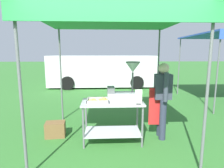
% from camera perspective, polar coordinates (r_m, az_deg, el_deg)
% --- Properties ---
extents(ground_plane, '(70.00, 70.00, 0.00)m').
position_cam_1_polar(ground_plane, '(8.42, -1.52, -2.92)').
color(ground_plane, '#33702D').
extents(stall_canopy, '(2.82, 2.61, 2.48)m').
position_cam_1_polar(stall_canopy, '(3.71, 0.08, 18.60)').
color(stall_canopy, slate).
rests_on(stall_canopy, ground).
extents(donut_cart, '(1.22, 0.63, 0.85)m').
position_cam_1_polar(donut_cart, '(3.75, 0.15, -9.03)').
color(donut_cart, '#B7B7BC').
rests_on(donut_cart, ground).
extents(donut_tray, '(0.43, 0.33, 0.07)m').
position_cam_1_polar(donut_tray, '(3.64, -4.16, -5.25)').
color(donut_tray, '#B7B7BC').
rests_on(donut_tray, donut_cart).
extents(donut_fryer, '(0.64, 0.28, 0.79)m').
position_cam_1_polar(donut_fryer, '(3.65, 3.86, -0.81)').
color(donut_fryer, '#B7B7BC').
rests_on(donut_fryer, donut_cart).
extents(menu_sign, '(0.13, 0.05, 0.29)m').
position_cam_1_polar(menu_sign, '(3.49, 8.28, -4.29)').
color(menu_sign, black).
rests_on(menu_sign, donut_cart).
extents(vendor, '(0.46, 0.53, 1.61)m').
position_cam_1_polar(vendor, '(4.00, 15.34, -3.83)').
color(vendor, '#2D3347').
rests_on(vendor, ground).
extents(supply_crate, '(0.44, 0.32, 0.32)m').
position_cam_1_polar(supply_crate, '(4.31, -17.20, -13.32)').
color(supply_crate, brown).
rests_on(supply_crate, ground).
extents(van_white, '(5.68, 2.12, 1.69)m').
position_cam_1_polar(van_white, '(10.18, -2.90, 4.21)').
color(van_white, white).
rests_on(van_white, ground).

